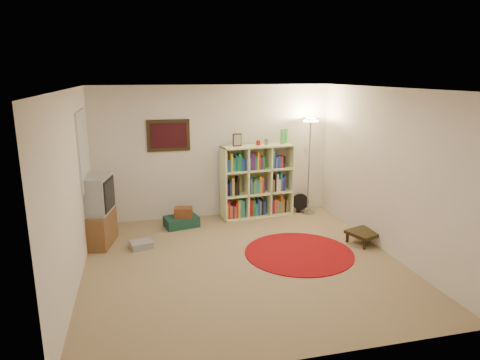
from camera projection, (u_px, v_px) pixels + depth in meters
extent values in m
cube|color=#977E58|center=(243.00, 263.00, 6.26)|extent=(4.50, 4.50, 0.02)
cube|color=white|center=(243.00, 88.00, 5.65)|extent=(4.50, 4.50, 0.02)
cube|color=silver|center=(214.00, 152.00, 8.09)|extent=(4.50, 0.02, 2.50)
cube|color=silver|center=(304.00, 239.00, 3.83)|extent=(4.50, 0.02, 2.50)
cube|color=silver|center=(71.00, 190.00, 5.44)|extent=(0.02, 4.50, 2.50)
cube|color=silver|center=(388.00, 172.00, 6.47)|extent=(0.02, 4.50, 2.50)
cube|color=black|center=(168.00, 135.00, 7.78)|extent=(0.78, 0.04, 0.58)
cube|color=#420D15|center=(168.00, 136.00, 7.76)|extent=(0.66, 0.01, 0.46)
cube|color=white|center=(83.00, 150.00, 6.60)|extent=(0.03, 1.00, 1.20)
cube|color=beige|center=(306.00, 151.00, 8.50)|extent=(0.08, 0.01, 0.12)
cube|color=#F2FFAA|center=(257.00, 215.00, 8.34)|extent=(1.42, 0.54, 0.03)
cube|color=#F2FFAA|center=(257.00, 146.00, 8.02)|extent=(1.42, 0.54, 0.03)
cube|color=#F2FFAA|center=(223.00, 184.00, 7.96)|extent=(0.07, 0.40, 1.39)
cube|color=#F2FFAA|center=(289.00, 178.00, 8.40)|extent=(0.07, 0.40, 1.39)
cube|color=#F2FFAA|center=(253.00, 179.00, 8.35)|extent=(1.38, 0.17, 1.39)
cube|color=#F2FFAA|center=(246.00, 182.00, 8.10)|extent=(0.07, 0.38, 1.33)
cube|color=#F2FFAA|center=(268.00, 180.00, 8.26)|extent=(0.07, 0.38, 1.33)
cube|color=#F2FFAA|center=(257.00, 193.00, 8.24)|extent=(1.36, 0.52, 0.03)
cube|color=#F2FFAA|center=(257.00, 169.00, 8.12)|extent=(1.36, 0.52, 0.03)
cube|color=yellow|center=(226.00, 211.00, 8.05)|extent=(0.06, 0.16, 0.30)
cube|color=red|center=(228.00, 209.00, 8.06)|extent=(0.06, 0.16, 0.35)
cube|color=orange|center=(230.00, 212.00, 8.09)|extent=(0.06, 0.16, 0.24)
cube|color=#4F1B6F|center=(232.00, 211.00, 8.10)|extent=(0.05, 0.16, 0.24)
cube|color=orange|center=(234.00, 212.00, 8.12)|extent=(0.05, 0.16, 0.22)
cube|color=red|center=(236.00, 210.00, 8.12)|extent=(0.05, 0.16, 0.30)
cube|color=yellow|center=(238.00, 208.00, 8.13)|extent=(0.06, 0.16, 0.35)
cube|color=teal|center=(240.00, 208.00, 8.14)|extent=(0.06, 0.16, 0.35)
cube|color=teal|center=(242.00, 208.00, 8.16)|extent=(0.06, 0.16, 0.32)
cube|color=#4F1B6F|center=(226.00, 190.00, 7.96)|extent=(0.06, 0.16, 0.22)
cube|color=black|center=(228.00, 189.00, 7.97)|extent=(0.06, 0.16, 0.25)
cube|color=#1B3FA7|center=(230.00, 188.00, 7.98)|extent=(0.05, 0.16, 0.29)
cube|color=yellow|center=(232.00, 186.00, 7.98)|extent=(0.06, 0.16, 0.33)
cube|color=black|center=(235.00, 188.00, 8.01)|extent=(0.06, 0.16, 0.26)
cube|color=black|center=(237.00, 185.00, 8.01)|extent=(0.06, 0.16, 0.34)
cube|color=#1B8B31|center=(226.00, 165.00, 7.84)|extent=(0.06, 0.16, 0.28)
cube|color=#1B3FA7|center=(228.00, 166.00, 7.86)|extent=(0.07, 0.16, 0.23)
cube|color=yellow|center=(231.00, 163.00, 7.87)|extent=(0.06, 0.16, 0.34)
cube|color=#1B8B31|center=(233.00, 165.00, 7.89)|extent=(0.06, 0.16, 0.26)
cube|color=#1B3FA7|center=(235.00, 163.00, 7.90)|extent=(0.04, 0.16, 0.32)
cube|color=#1B8B31|center=(237.00, 164.00, 7.91)|extent=(0.04, 0.16, 0.29)
cube|color=#1B8B31|center=(239.00, 162.00, 7.92)|extent=(0.06, 0.16, 0.34)
cube|color=#1B3FA7|center=(241.00, 164.00, 7.94)|extent=(0.04, 0.16, 0.27)
cube|color=#1B3FA7|center=(243.00, 165.00, 7.96)|extent=(0.06, 0.16, 0.23)
cube|color=red|center=(249.00, 207.00, 8.20)|extent=(0.06, 0.16, 0.34)
cube|color=red|center=(251.00, 208.00, 8.22)|extent=(0.06, 0.16, 0.31)
cube|color=#1B8B31|center=(253.00, 207.00, 8.23)|extent=(0.06, 0.16, 0.32)
cube|color=teal|center=(255.00, 209.00, 8.26)|extent=(0.06, 0.16, 0.24)
cube|color=#1B3FA7|center=(258.00, 207.00, 8.26)|extent=(0.06, 0.16, 0.32)
cube|color=#997953|center=(259.00, 207.00, 8.28)|extent=(0.04, 0.16, 0.28)
cube|color=black|center=(261.00, 206.00, 8.29)|extent=(0.05, 0.16, 0.32)
cube|color=#1B3FA7|center=(263.00, 207.00, 8.31)|extent=(0.06, 0.16, 0.27)
cube|color=#4F1B6F|center=(249.00, 187.00, 8.10)|extent=(0.05, 0.16, 0.24)
cube|color=teal|center=(250.00, 186.00, 8.11)|extent=(0.05, 0.16, 0.29)
cube|color=#1B8B31|center=(252.00, 187.00, 8.13)|extent=(0.05, 0.16, 0.22)
cube|color=#997953|center=(254.00, 186.00, 8.14)|extent=(0.05, 0.16, 0.26)
cube|color=teal|center=(255.00, 185.00, 8.14)|extent=(0.04, 0.16, 0.29)
cube|color=teal|center=(257.00, 186.00, 8.16)|extent=(0.07, 0.16, 0.24)
cube|color=yellow|center=(259.00, 184.00, 8.17)|extent=(0.04, 0.16, 0.31)
cube|color=orange|center=(261.00, 184.00, 8.18)|extent=(0.05, 0.16, 0.31)
cube|color=#4F1B6F|center=(263.00, 185.00, 8.20)|extent=(0.04, 0.16, 0.25)
cube|color=teal|center=(249.00, 164.00, 8.00)|extent=(0.04, 0.16, 0.24)
cube|color=#4F1B6F|center=(251.00, 162.00, 8.00)|extent=(0.06, 0.16, 0.33)
cube|color=#4F1B6F|center=(253.00, 162.00, 8.01)|extent=(0.06, 0.16, 0.31)
cube|color=#1B8B31|center=(255.00, 163.00, 8.04)|extent=(0.06, 0.16, 0.26)
cube|color=yellow|center=(257.00, 161.00, 8.04)|extent=(0.04, 0.16, 0.34)
cube|color=red|center=(259.00, 162.00, 8.05)|extent=(0.05, 0.16, 0.30)
cube|color=#4F1B6F|center=(260.00, 163.00, 8.07)|extent=(0.05, 0.16, 0.24)
cube|color=#1B8B31|center=(263.00, 162.00, 8.09)|extent=(0.06, 0.16, 0.26)
cube|color=#4F1B6F|center=(271.00, 205.00, 8.35)|extent=(0.05, 0.16, 0.34)
cube|color=red|center=(272.00, 206.00, 8.37)|extent=(0.05, 0.16, 0.26)
cube|color=#997953|center=(274.00, 205.00, 8.38)|extent=(0.04, 0.16, 0.30)
cube|color=orange|center=(276.00, 206.00, 8.40)|extent=(0.06, 0.16, 0.27)
cube|color=teal|center=(278.00, 206.00, 8.42)|extent=(0.06, 0.16, 0.23)
cube|color=orange|center=(280.00, 204.00, 8.42)|extent=(0.05, 0.16, 0.33)
cube|color=#997953|center=(282.00, 205.00, 8.44)|extent=(0.06, 0.16, 0.28)
cube|color=black|center=(284.00, 206.00, 8.46)|extent=(0.05, 0.16, 0.22)
cube|color=#997953|center=(286.00, 205.00, 8.47)|extent=(0.05, 0.16, 0.26)
cube|color=#4F1B6F|center=(271.00, 185.00, 8.26)|extent=(0.05, 0.16, 0.23)
cube|color=#997953|center=(272.00, 185.00, 8.27)|extent=(0.04, 0.16, 0.23)
cube|color=black|center=(274.00, 183.00, 8.27)|extent=(0.05, 0.16, 0.32)
cube|color=white|center=(276.00, 182.00, 8.28)|extent=(0.05, 0.16, 0.34)
cube|color=white|center=(278.00, 185.00, 8.31)|extent=(0.06, 0.16, 0.23)
cube|color=teal|center=(280.00, 181.00, 8.30)|extent=(0.05, 0.16, 0.36)
cube|color=#4F1B6F|center=(282.00, 184.00, 8.33)|extent=(0.05, 0.16, 0.26)
cube|color=#1B3FA7|center=(283.00, 182.00, 8.34)|extent=(0.05, 0.16, 0.29)
cube|color=teal|center=(272.00, 160.00, 8.14)|extent=(0.07, 0.16, 0.34)
cube|color=#4F1B6F|center=(274.00, 160.00, 8.16)|extent=(0.05, 0.16, 0.32)
cube|color=teal|center=(275.00, 162.00, 8.18)|extent=(0.04, 0.16, 0.22)
cube|color=#1B3FA7|center=(277.00, 162.00, 8.19)|extent=(0.05, 0.16, 0.24)
cube|color=#1B3FA7|center=(278.00, 162.00, 8.20)|extent=(0.05, 0.16, 0.23)
cube|color=red|center=(280.00, 162.00, 8.21)|extent=(0.07, 0.16, 0.23)
cube|color=black|center=(283.00, 162.00, 8.23)|extent=(0.05, 0.16, 0.23)
cube|color=black|center=(237.00, 140.00, 7.87)|extent=(0.17, 0.04, 0.24)
cube|color=#A7978B|center=(237.00, 140.00, 7.86)|extent=(0.13, 0.02, 0.19)
cylinder|color=#B51014|center=(258.00, 143.00, 8.01)|extent=(0.09, 0.09, 0.09)
cylinder|color=#999A9D|center=(266.00, 142.00, 8.06)|extent=(0.08, 0.08, 0.11)
cylinder|color=#4CC54E|center=(282.00, 137.00, 8.10)|extent=(0.09, 0.09, 0.28)
cylinder|color=#4CC54E|center=(286.00, 136.00, 8.20)|extent=(0.09, 0.09, 0.28)
cylinder|color=#999A9D|center=(307.00, 212.00, 8.51)|extent=(0.39, 0.39, 0.03)
cylinder|color=#999A9D|center=(309.00, 168.00, 8.30)|extent=(0.03, 0.03, 1.76)
cone|color=#999A9D|center=(311.00, 121.00, 8.08)|extent=(0.47, 0.47, 0.14)
cylinder|color=#FFD88C|center=(311.00, 121.00, 8.08)|extent=(0.38, 0.38, 0.02)
cylinder|color=black|center=(300.00, 211.00, 8.57)|extent=(0.18, 0.18, 0.03)
cylinder|color=black|center=(300.00, 207.00, 8.55)|extent=(0.04, 0.04, 0.14)
cylinder|color=black|center=(300.00, 202.00, 8.50)|extent=(0.33, 0.08, 0.33)
cube|color=brown|center=(95.00, 228.00, 6.89)|extent=(0.69, 0.88, 0.54)
cube|color=#9A9B9F|center=(92.00, 194.00, 6.75)|extent=(0.66, 0.75, 0.60)
cube|color=black|center=(109.00, 194.00, 6.76)|extent=(0.13, 0.56, 0.50)
cube|color=black|center=(110.00, 194.00, 6.76)|extent=(0.11, 0.49, 0.43)
cube|color=#9A9B9F|center=(141.00, 245.00, 6.78)|extent=(0.39, 0.35, 0.11)
cube|color=#163D32|center=(181.00, 221.00, 7.73)|extent=(0.65, 0.50, 0.19)
cube|color=brown|center=(183.00, 212.00, 7.66)|extent=(0.35, 0.28, 0.18)
cylinder|color=white|center=(228.00, 213.00, 8.07)|extent=(0.17, 0.17, 0.28)
cylinder|color=maroon|center=(299.00, 253.00, 6.59)|extent=(1.68, 1.68, 0.01)
cube|color=black|center=(364.00, 233.00, 6.93)|extent=(0.57, 0.57, 0.05)
cube|color=black|center=(364.00, 245.00, 6.71)|extent=(0.05, 0.05, 0.16)
cube|color=black|center=(380.00, 240.00, 6.90)|extent=(0.05, 0.05, 0.16)
cube|color=black|center=(347.00, 237.00, 7.01)|extent=(0.05, 0.05, 0.16)
cube|color=black|center=(362.00, 233.00, 7.20)|extent=(0.05, 0.05, 0.16)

